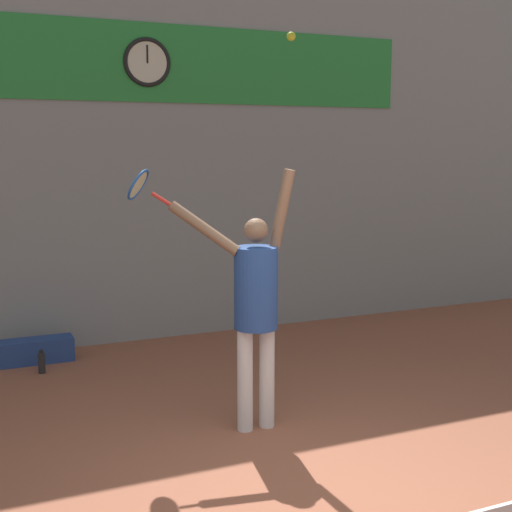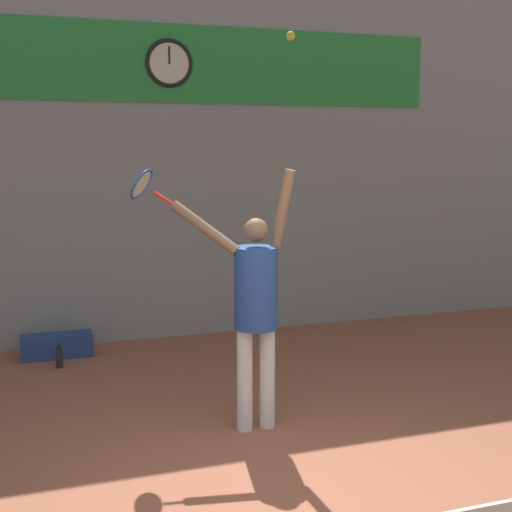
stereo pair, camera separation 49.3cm
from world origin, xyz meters
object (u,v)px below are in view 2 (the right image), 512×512
Objects in this scene: scoreboard_clock at (169,63)px; tennis_player at (255,299)px; tennis_racket at (143,185)px; water_bottle at (59,357)px; equipment_bag at (57,346)px; tennis_ball at (291,36)px.

scoreboard_clock reaches higher than tennis_player.
water_bottle is at bearing 109.93° from tennis_racket.
equipment_bag is (-1.45, -0.40, -3.21)m from scoreboard_clock.
water_bottle is at bearing -150.38° from scoreboard_clock.
scoreboard_clock is at bearing 94.41° from tennis_ball.
tennis_player is 2.11m from tennis_ball.
tennis_racket reaches higher than equipment_bag.
water_bottle is (-1.45, -0.82, -3.23)m from scoreboard_clock.
water_bottle is (-1.70, 2.42, -3.10)m from tennis_ball.
scoreboard_clock reaches higher than tennis_racket.
tennis_player is 5.44× the size of tennis_racket.
water_bottle is at bearing 122.71° from tennis_player.
equipment_bag is at bearing 89.85° from water_bottle.
tennis_player reaches higher than tennis_racket.
scoreboard_clock is 3.55m from equipment_bag.
tennis_player is 31.26× the size of tennis_ball.
equipment_bag is at bearing 120.82° from tennis_ball.
tennis_racket is at bearing -107.29° from scoreboard_clock.
equipment_bag is at bearing 118.40° from tennis_player.
tennis_ball is (0.25, -3.24, -0.13)m from scoreboard_clock.
scoreboard_clock is at bearing 15.43° from equipment_bag.
tennis_racket is 5.74× the size of tennis_ball.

